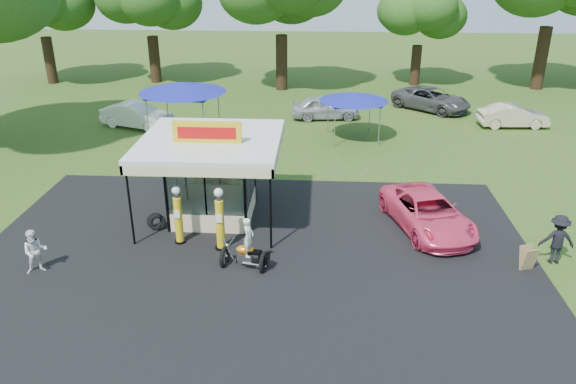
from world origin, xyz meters
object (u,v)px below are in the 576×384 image
gas_station_kiosk (213,176)px  bg_car_e (513,116)px  motorcycle (247,249)px  a_frame_sign (528,259)px  spectator_west (35,252)px  spectator_east_a (558,239)px  bg_car_c (325,107)px  kiosk_car (223,185)px  pink_sedan (428,213)px  gas_pump_left (178,216)px  tent_east (354,97)px  gas_pump_right (220,221)px  bg_car_a (137,116)px  tent_west (183,88)px  bg_car_d (431,99)px

gas_station_kiosk → bg_car_e: bearing=40.2°
motorcycle → bg_car_e: size_ratio=0.48×
a_frame_sign → spectator_west: bearing=165.3°
spectator_west → bg_car_e: 27.88m
spectator_east_a → bg_car_e: spectator_east_a is taller
spectator_east_a → bg_car_c: 19.25m
kiosk_car → pink_sedan: (8.49, -2.78, 0.22)m
gas_pump_left → tent_east: tent_east is taller
a_frame_sign → pink_sedan: bearing=116.5°
gas_pump_right → bg_car_a: (-7.63, 14.67, -0.42)m
kiosk_car → bg_car_e: (15.98, 11.29, 0.20)m
a_frame_sign → bg_car_a: 23.98m
gas_station_kiosk → tent_west: gas_station_kiosk is taller
gas_pump_right → tent_west: size_ratio=0.51×
spectator_east_a → bg_car_c: size_ratio=0.42×
gas_station_kiosk → bg_car_d: bearing=55.8°
gas_pump_right → pink_sedan: 8.05m
motorcycle → bg_car_d: size_ratio=0.38×
a_frame_sign → kiosk_car: 12.75m
motorcycle → spectator_west: 7.10m
gas_station_kiosk → bg_car_e: (15.98, 13.50, -1.10)m
gas_pump_left → tent_west: 12.45m
gas_pump_left → gas_pump_right: bearing=-13.3°
gas_station_kiosk → tent_west: bearing=109.3°
bg_car_d → tent_east: size_ratio=1.38×
gas_pump_left → bg_car_a: gas_pump_left is taller
gas_station_kiosk → spectator_west: gas_station_kiosk is taller
spectator_west → tent_west: (1.80, 14.35, 2.24)m
a_frame_sign → bg_car_e: (4.57, 16.99, 0.23)m
pink_sedan → tent_east: tent_east is taller
gas_pump_left → tent_east: (6.96, 12.84, 1.34)m
gas_pump_left → kiosk_car: gas_pump_left is taller
pink_sedan → spectator_east_a: bearing=-45.5°
motorcycle → kiosk_car: size_ratio=0.71×
motorcycle → tent_east: 15.18m
bg_car_c → spectator_west: bearing=146.7°
gas_pump_left → bg_car_c: size_ratio=0.53×
gas_pump_right → bg_car_d: (10.94, 19.86, -0.43)m
bg_car_e → tent_east: size_ratio=1.07×
spectator_west → tent_west: tent_west is taller
pink_sedan → tent_west: tent_west is taller
gas_pump_right → bg_car_d: gas_pump_right is taller
motorcycle → bg_car_a: 18.19m
motorcycle → kiosk_car: motorcycle is taller
motorcycle → tent_west: tent_west is taller
spectator_west → bg_car_a: bearing=70.7°
tent_west → kiosk_car: bearing=-65.6°
motorcycle → pink_sedan: (6.63, 3.37, -0.07)m
gas_station_kiosk → bg_car_a: (-6.90, 11.99, -1.03)m
gas_pump_right → spectator_east_a: 11.81m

